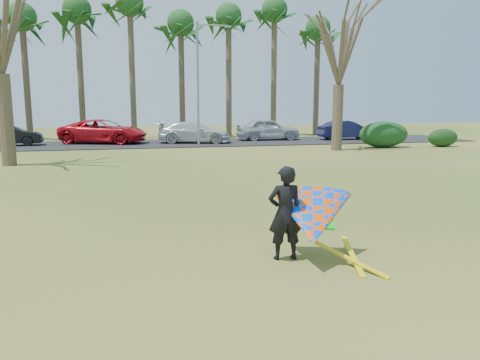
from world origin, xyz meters
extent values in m
plane|color=#2C5512|center=(0.00, 0.00, 0.00)|extent=(100.00, 100.00, 0.00)
cube|color=black|center=(0.00, 25.00, 0.03)|extent=(46.00, 7.00, 0.06)
cylinder|color=#453529|center=(-10.00, 31.00, 4.50)|extent=(0.48, 0.48, 9.00)
ellipsoid|color=#1F4B1B|center=(-10.00, 31.00, 9.30)|extent=(4.84, 4.84, 3.08)
cylinder|color=#4D3D2E|center=(-6.00, 31.00, 4.85)|extent=(0.48, 0.48, 9.70)
ellipsoid|color=#1A4117|center=(-6.00, 31.00, 10.00)|extent=(4.84, 4.84, 3.08)
cylinder|color=#4A392C|center=(-2.00, 31.00, 5.20)|extent=(0.48, 0.48, 10.40)
ellipsoid|color=#174218|center=(-2.00, 31.00, 10.70)|extent=(4.84, 4.84, 3.08)
cylinder|color=#4A3A2C|center=(2.00, 31.00, 4.50)|extent=(0.48, 0.48, 9.00)
ellipsoid|color=#1B4819|center=(2.00, 31.00, 9.30)|extent=(4.84, 4.84, 3.08)
cylinder|color=#4A392C|center=(6.00, 31.00, 4.85)|extent=(0.48, 0.48, 9.70)
ellipsoid|color=#174217|center=(6.00, 31.00, 10.00)|extent=(4.84, 4.84, 3.08)
cylinder|color=brown|center=(10.00, 31.00, 5.20)|extent=(0.48, 0.48, 10.40)
ellipsoid|color=#174017|center=(10.00, 31.00, 10.70)|extent=(4.84, 4.84, 3.08)
cylinder|color=#48382B|center=(14.00, 31.00, 4.50)|extent=(0.48, 0.48, 9.00)
ellipsoid|color=#174118|center=(14.00, 31.00, 9.30)|extent=(4.84, 4.84, 3.08)
cylinder|color=#493A2C|center=(-8.00, 15.00, 2.10)|extent=(0.64, 0.64, 4.20)
cylinder|color=#4D3D2E|center=(10.00, 18.00, 1.99)|extent=(0.64, 0.64, 3.99)
cylinder|color=gray|center=(2.00, 22.00, 4.00)|extent=(0.16, 0.16, 8.00)
cylinder|color=gray|center=(3.00, 22.00, 7.80)|extent=(2.00, 0.10, 0.10)
cube|color=gray|center=(4.00, 22.00, 7.75)|extent=(0.40, 0.18, 0.12)
ellipsoid|color=#153A19|center=(13.69, 18.83, 0.86)|extent=(3.42, 1.55, 1.71)
ellipsoid|color=#143312|center=(17.81, 18.38, 0.60)|extent=(2.16, 1.01, 1.20)
imported|color=black|center=(-10.24, 25.22, 0.75)|extent=(4.25, 1.69, 1.37)
imported|color=red|center=(-4.19, 25.74, 0.90)|extent=(6.60, 4.69, 1.67)
imported|color=silver|center=(2.08, 24.60, 0.81)|extent=(5.53, 3.32, 1.50)
imported|color=#A9B1B7|center=(7.95, 25.86, 0.89)|extent=(4.90, 2.08, 1.65)
imported|color=#171947|center=(14.11, 24.97, 0.79)|extent=(4.51, 1.73, 1.47)
imported|color=black|center=(0.23, -0.62, 0.89)|extent=(0.66, 0.45, 1.78)
cone|color=#054DFD|center=(0.68, -0.87, 0.85)|extent=(2.13, 2.39, 2.02)
cube|color=#0CBF19|center=(0.80, -0.95, 0.80)|extent=(0.62, 0.60, 0.24)
cube|color=yellow|center=(1.23, -1.22, 0.01)|extent=(0.85, 1.66, 0.28)
cube|color=yellow|center=(1.43, -1.02, 0.01)|extent=(0.56, 1.76, 0.22)
camera|label=1|loc=(-2.57, -8.67, 2.93)|focal=35.00mm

